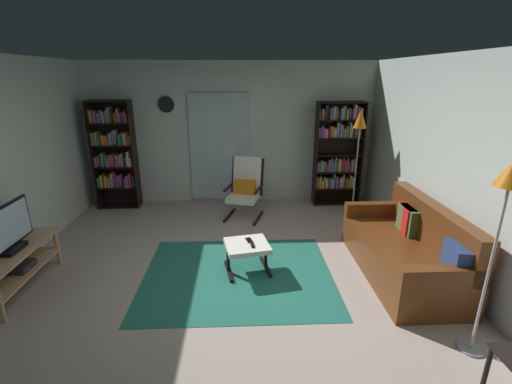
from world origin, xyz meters
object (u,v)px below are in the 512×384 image
(wall_clock, at_px, (166,104))
(television, at_px, (7,231))
(leather_sofa, at_px, (407,250))
(floor_lamp_by_sofa, at_px, (507,194))
(bookshelf_near_sofa, at_px, (338,151))
(lounge_armchair, at_px, (245,186))
(bookshelf_near_tv, at_px, (114,152))
(floor_lamp_by_shelf, at_px, (360,128))
(cell_phone, at_px, (249,240))
(tv_stand, at_px, (15,264))
(ottoman, at_px, (247,248))
(tv_remote, at_px, (252,245))

(wall_clock, bearing_deg, television, -112.84)
(leather_sofa, xyz_separation_m, floor_lamp_by_sofa, (0.03, -1.30, 1.16))
(bookshelf_near_sofa, xyz_separation_m, lounge_armchair, (-1.72, -0.57, -0.48))
(bookshelf_near_tv, xyz_separation_m, floor_lamp_by_shelf, (4.24, -0.59, 0.49))
(television, distance_m, cell_phone, 2.70)
(tv_stand, distance_m, floor_lamp_by_shelf, 5.13)
(cell_phone, bearing_deg, bookshelf_near_tv, 119.23)
(lounge_armchair, bearing_deg, leather_sofa, -45.47)
(floor_lamp_by_sofa, bearing_deg, floor_lamp_by_shelf, 91.53)
(bookshelf_near_sofa, bearing_deg, floor_lamp_by_shelf, -73.43)
(television, xyz_separation_m, lounge_armchair, (2.63, 2.15, -0.21))
(tv_stand, xyz_separation_m, cell_phone, (2.65, 0.38, 0.05))
(floor_lamp_by_sofa, bearing_deg, television, 166.19)
(tv_stand, height_order, ottoman, tv_stand)
(bookshelf_near_tv, distance_m, wall_clock, 1.27)
(tv_stand, height_order, leather_sofa, leather_sofa)
(floor_lamp_by_shelf, bearing_deg, bookshelf_near_tv, 172.10)
(tv_remote, bearing_deg, floor_lamp_by_shelf, 39.36)
(tv_stand, distance_m, bookshelf_near_sofa, 5.17)
(bookshelf_near_tv, distance_m, ottoman, 3.44)
(leather_sofa, bearing_deg, wall_clock, 140.46)
(lounge_armchair, relative_size, wall_clock, 3.53)
(tv_stand, height_order, bookshelf_near_sofa, bookshelf_near_sofa)
(tv_stand, relative_size, floor_lamp_by_shelf, 0.69)
(bookshelf_near_tv, height_order, lounge_armchair, bookshelf_near_tv)
(lounge_armchair, xyz_separation_m, floor_lamp_by_shelf, (1.89, -0.02, 0.99))
(bookshelf_near_tv, distance_m, leather_sofa, 5.04)
(cell_phone, xyz_separation_m, wall_clock, (-1.41, 2.54, 1.47))
(tv_stand, bearing_deg, bookshelf_near_sofa, 31.91)
(bookshelf_near_tv, relative_size, bookshelf_near_sofa, 1.02)
(television, xyz_separation_m, tv_remote, (2.68, 0.25, -0.36))
(tv_stand, relative_size, leather_sofa, 0.64)
(bookshelf_near_sofa, bearing_deg, floor_lamp_by_sofa, -86.12)
(tv_remote, bearing_deg, wall_clock, 112.12)
(ottoman, distance_m, floor_lamp_by_shelf, 2.90)
(television, height_order, wall_clock, wall_clock)
(tv_stand, xyz_separation_m, floor_lamp_by_shelf, (4.52, 2.12, 1.19))
(lounge_armchair, relative_size, tv_remote, 7.10)
(television, height_order, cell_phone, television)
(floor_lamp_by_shelf, bearing_deg, wall_clock, 166.40)
(lounge_armchair, bearing_deg, tv_stand, -140.86)
(tv_stand, bearing_deg, television, -73.93)
(wall_clock, bearing_deg, ottoman, -62.12)
(cell_phone, bearing_deg, bookshelf_near_sofa, 37.76)
(bookshelf_near_tv, relative_size, cell_phone, 13.89)
(bookshelf_near_tv, distance_m, tv_remote, 3.50)
(floor_lamp_by_shelf, bearing_deg, tv_stand, -154.85)
(lounge_armchair, height_order, tv_remote, lounge_armchair)
(tv_stand, relative_size, bookshelf_near_sofa, 0.65)
(television, bearing_deg, bookshelf_near_sofa, 31.99)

